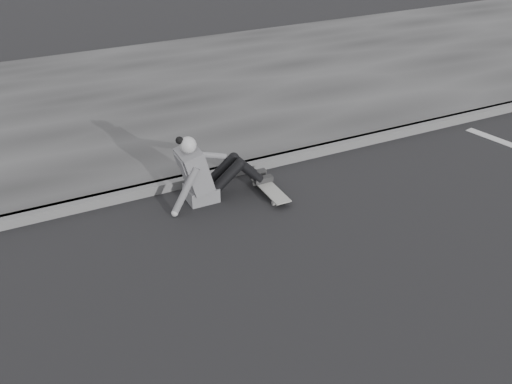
# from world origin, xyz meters

# --- Properties ---
(ground) EXTENTS (80.00, 80.00, 0.00)m
(ground) POSITION_xyz_m (0.00, 0.00, 0.00)
(ground) COLOR black
(ground) RESTS_ON ground
(curb) EXTENTS (24.00, 0.16, 0.12)m
(curb) POSITION_xyz_m (0.00, 2.58, 0.06)
(curb) COLOR #535353
(curb) RESTS_ON ground
(sidewalk) EXTENTS (24.00, 6.00, 0.12)m
(sidewalk) POSITION_xyz_m (0.00, 5.60, 0.06)
(sidewalk) COLOR #323232
(sidewalk) RESTS_ON ground
(skateboard) EXTENTS (0.20, 0.78, 0.09)m
(skateboard) POSITION_xyz_m (-1.94, 1.91, 0.07)
(skateboard) COLOR gray
(skateboard) RESTS_ON ground
(seated_woman) EXTENTS (1.38, 0.46, 0.88)m
(seated_woman) POSITION_xyz_m (-2.67, 2.16, 0.36)
(seated_woman) COLOR #5A5A5D
(seated_woman) RESTS_ON ground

